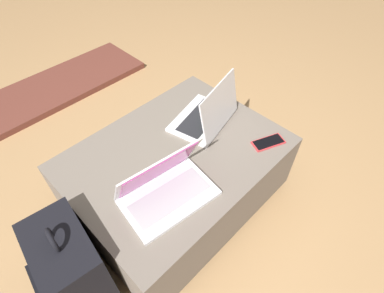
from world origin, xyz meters
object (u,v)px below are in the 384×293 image
(backpack, at_px, (73,272))
(laptop_far, at_px, (208,115))
(cell_phone, at_px, (268,142))
(laptop_near, at_px, (165,188))

(backpack, bearing_deg, laptop_far, 103.35)
(laptop_far, xyz_separation_m, backpack, (-0.87, -0.09, -0.22))
(cell_phone, distance_m, backpack, 1.01)
(laptop_near, height_order, cell_phone, laptop_near)
(laptop_near, height_order, backpack, laptop_near)
(laptop_far, xyz_separation_m, cell_phone, (0.10, -0.30, -0.05))
(cell_phone, relative_size, backpack, 0.31)
(laptop_near, distance_m, cell_phone, 0.55)
(laptop_far, height_order, backpack, laptop_far)
(laptop_near, relative_size, cell_phone, 2.34)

